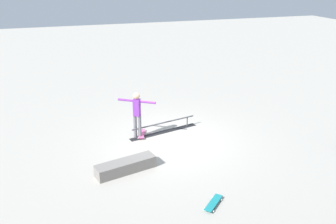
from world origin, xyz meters
The scene contains 6 objects.
ground_plane centered at (0.00, 0.00, 0.00)m, with size 60.00×60.00×0.00m, color #ADA89E.
grind_rail centered at (-0.05, -0.76, 0.18)m, with size 2.77×0.86×0.41m.
skate_ledge centered at (1.88, 1.59, 0.18)m, with size 1.85×0.49×0.36m, color gray.
skater_main centered at (1.00, -0.58, 1.00)m, with size 1.20×0.83×1.72m.
skateboard_main centered at (0.82, -0.72, 0.07)m, with size 0.43×0.82×0.09m.
loose_skateboard_teal centered at (0.06, 3.94, 0.07)m, with size 0.72×0.69×0.09m.
Camera 1 is at (3.56, 10.96, 5.68)m, focal length 38.37 mm.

